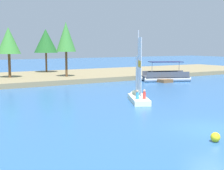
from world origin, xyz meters
TOP-DOWN VIEW (x-y plane):
  - ground_plane at (0.00, 0.00)m, footprint 200.00×200.00m
  - shore_bank at (0.00, 31.09)m, footprint 80.00×15.55m
  - shoreline_tree_left at (-3.32, 29.96)m, footprint 2.96×2.96m
  - shoreline_tree_midleft at (3.37, 27.32)m, footprint 2.58×2.58m
  - shoreline_tree_centre at (3.69, 35.58)m, footprint 3.58×3.58m
  - wooden_dock at (13.41, 21.22)m, footprint 1.58×5.18m
  - sailboat at (2.23, 10.03)m, footprint 3.32×4.86m
  - pontoon_boat at (14.47, 20.45)m, footprint 6.64×4.47m
  - channel_buoy at (-1.74, -1.77)m, footprint 0.47×0.47m

SIDE VIEW (x-z plane):
  - ground_plane at x=0.00m, z-range 0.00..0.00m
  - wooden_dock at x=13.41m, z-range 0.00..0.41m
  - channel_buoy at x=-1.74m, z-range 0.00..0.47m
  - shore_bank at x=0.00m, z-range 0.00..0.61m
  - sailboat at x=2.23m, z-range -2.70..3.61m
  - pontoon_boat at x=14.47m, z-range -0.64..1.95m
  - shoreline_tree_left at x=-3.32m, z-range 2.08..8.46m
  - shoreline_tree_centre at x=3.69m, z-range 2.09..8.66m
  - shoreline_tree_midleft at x=3.37m, z-range 2.20..9.30m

